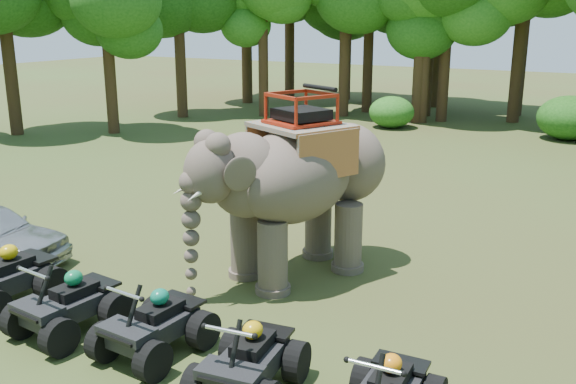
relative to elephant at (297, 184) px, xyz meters
name	(u,v)px	position (x,y,z in m)	size (l,w,h in m)	color
ground	(256,309)	(0.15, -1.83, -1.89)	(110.00, 110.00, 0.00)	#47381E
elephant	(297,184)	(0.00, 0.00, 0.00)	(1.98, 4.49, 3.77)	brown
atv_0	(2,270)	(-3.91, -3.94, -1.19)	(1.36, 1.87, 1.39)	black
atv_1	(67,296)	(-2.09, -4.10, -1.24)	(1.28, 1.75, 1.30)	black
atv_2	(154,316)	(-0.37, -3.95, -1.25)	(1.26, 1.73, 1.28)	black
atv_3	(248,352)	(1.48, -4.15, -1.25)	(1.25, 1.71, 1.27)	black
tree_0	(522,22)	(0.15, 22.09, 2.88)	(6.67, 6.67, 9.53)	#195114
tree_26	(7,40)	(-18.37, 7.83, 2.18)	(5.70, 5.70, 8.14)	#195114
tree_27	(109,57)	(-14.89, 10.21, 1.46)	(4.69, 4.69, 6.70)	#195114
tree_28	(179,36)	(-15.12, 15.43, 2.18)	(5.70, 5.70, 8.14)	#195114
tree_29	(263,49)	(-11.64, 17.80, 1.54)	(4.79, 4.79, 6.85)	#195114
tree_30	(345,38)	(-7.99, 19.79, 2.08)	(5.56, 5.56, 7.94)	#195114
tree_31	(425,52)	(-3.75, 19.74, 1.50)	(4.75, 4.75, 6.78)	#195114
tree_33	(369,38)	(-7.51, 21.80, 2.04)	(5.50, 5.50, 7.86)	#195114
tree_34	(430,12)	(-4.30, 22.00, 3.38)	(7.37, 7.37, 10.53)	#195114
tree_37	(523,39)	(-0.12, 24.51, 2.03)	(5.49, 5.49, 7.84)	#195114
tree_38	(369,30)	(-9.01, 25.46, 2.39)	(5.99, 5.99, 8.55)	#195114
tree_39	(347,31)	(-10.64, 25.98, 2.28)	(5.83, 5.83, 8.33)	#195114
tree_40	(438,28)	(-4.91, 25.50, 2.51)	(6.15, 6.15, 8.79)	#195114
tree_41	(246,12)	(-15.22, 21.79, 3.39)	(7.39, 7.39, 10.56)	#195114
tree_42	(420,43)	(-3.97, 19.61, 1.92)	(5.33, 5.33, 7.61)	#195114
tree_45	(290,14)	(-14.42, 25.57, 3.29)	(7.25, 7.25, 10.35)	#195114
tree_46	(446,41)	(-3.01, 20.60, 2.03)	(5.49, 5.49, 7.84)	#195114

